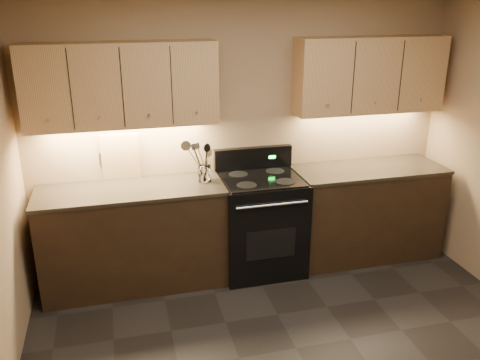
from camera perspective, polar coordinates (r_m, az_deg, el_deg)
name	(u,v)px	position (r m, az deg, el deg)	size (l,w,h in m)	color
wall_back	(244,131)	(4.82, 0.46, 5.57)	(4.00, 0.04, 2.60)	#9F845D
counter_left	(134,237)	(4.68, -11.82, -6.25)	(1.62, 0.62, 0.93)	black
counter_right	(365,211)	(5.25, 13.88, -3.45)	(1.46, 0.62, 0.93)	black
stove	(261,222)	(4.83, 2.32, -4.78)	(0.76, 0.68, 1.14)	black
upper_cab_left	(121,85)	(4.42, -13.17, 10.35)	(1.60, 0.30, 0.70)	tan
upper_cab_right	(370,75)	(5.01, 14.35, 11.36)	(1.44, 0.30, 0.70)	tan
outlet_plate	(104,159)	(4.71, -15.01, 2.26)	(0.09, 0.01, 0.12)	#B2B5BA
utensil_crock	(205,174)	(4.56, -4.00, 0.70)	(0.13, 0.13, 0.15)	white
cutting_board	(121,156)	(4.68, -13.26, 2.59)	(0.34, 0.02, 0.43)	tan
wooden_spoon	(202,165)	(4.51, -4.27, 1.71)	(0.06, 0.06, 0.29)	tan
black_spoon	(204,160)	(4.54, -4.04, 2.27)	(0.06, 0.06, 0.35)	black
black_turner	(205,161)	(4.51, -4.00, 2.14)	(0.08, 0.08, 0.35)	black
steel_spatula	(208,160)	(4.55, -3.63, 2.29)	(0.08, 0.08, 0.35)	silver
steel_skimmer	(208,159)	(4.50, -3.67, 2.38)	(0.09, 0.09, 0.39)	silver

